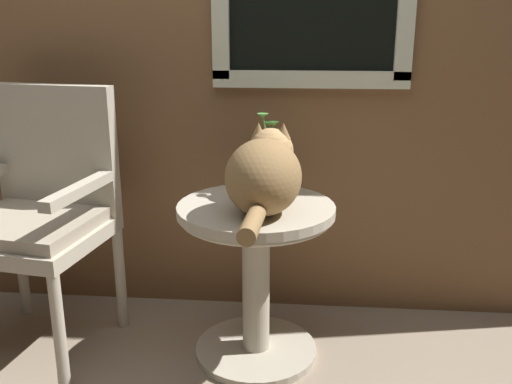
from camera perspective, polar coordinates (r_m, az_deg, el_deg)
name	(u,v)px	position (r m, az deg, el deg)	size (l,w,h in m)	color
ground_plane	(175,382)	(2.21, -8.22, -18.55)	(6.00, 6.00, 0.00)	gray
back_wall	(201,14)	(2.45, -5.59, 17.54)	(4.00, 0.07, 2.60)	brown
wicker_side_table	(256,256)	(2.15, 0.00, -6.54)	(0.59, 0.59, 0.63)	#B2A893
wicker_chair	(40,205)	(2.37, -21.11, -1.28)	(0.60, 0.58, 1.04)	#B2A893
cat	(265,173)	(1.97, 0.87, 1.94)	(0.29, 0.67, 0.29)	olive
pewter_vase_with_ivy	(268,170)	(2.20, 1.25, 2.29)	(0.12, 0.12, 0.32)	#99999E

